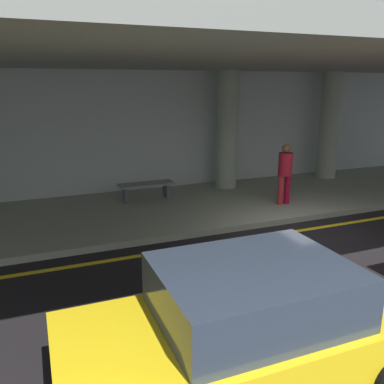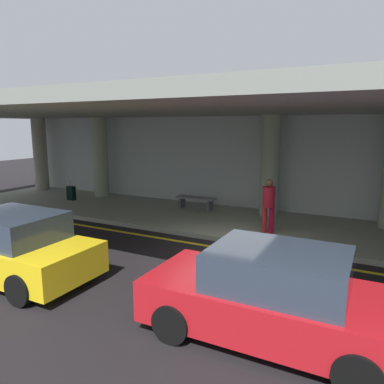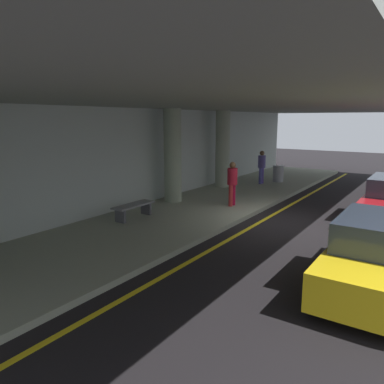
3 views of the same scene
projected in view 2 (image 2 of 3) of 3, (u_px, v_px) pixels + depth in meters
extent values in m
plane|color=black|center=(222.00, 255.00, 9.73)|extent=(60.00, 60.00, 0.00)
cube|color=gray|center=(257.00, 225.00, 12.43)|extent=(26.00, 4.20, 0.15)
cube|color=yellow|center=(229.00, 249.00, 10.16)|extent=(26.00, 0.14, 0.01)
cylinder|color=gray|center=(40.00, 154.00, 18.68)|extent=(0.69, 0.69, 3.65)
cylinder|color=gray|center=(100.00, 157.00, 16.88)|extent=(0.69, 0.69, 3.65)
cylinder|color=gray|center=(270.00, 166.00, 13.27)|extent=(0.69, 0.69, 3.65)
cube|color=gray|center=(256.00, 108.00, 11.30)|extent=(28.00, 13.20, 0.30)
cube|color=#ADB7B1|center=(276.00, 165.00, 14.07)|extent=(26.00, 0.30, 3.80)
cube|color=yellow|center=(12.00, 253.00, 8.25)|extent=(4.10, 1.80, 0.70)
cube|color=#2D3847|center=(12.00, 226.00, 8.09)|extent=(2.10, 1.60, 0.60)
cylinder|color=black|center=(84.00, 261.00, 8.43)|extent=(0.64, 0.22, 0.64)
cylinder|color=black|center=(20.00, 290.00, 6.94)|extent=(0.64, 0.22, 0.64)
cylinder|color=black|center=(7.00, 244.00, 9.65)|extent=(0.64, 0.22, 0.64)
cube|color=red|center=(270.00, 306.00, 5.85)|extent=(4.10, 1.80, 0.70)
cube|color=#2D3847|center=(278.00, 269.00, 5.69)|extent=(2.10, 1.60, 0.60)
cylinder|color=black|center=(364.00, 314.00, 6.03)|extent=(0.64, 0.22, 0.64)
cylinder|color=black|center=(358.00, 376.00, 4.54)|extent=(0.64, 0.22, 0.64)
cylinder|color=black|center=(215.00, 283.00, 7.25)|extent=(0.64, 0.22, 0.64)
cylinder|color=black|center=(172.00, 323.00, 5.76)|extent=(0.64, 0.22, 0.64)
cylinder|color=#AC2628|center=(264.00, 219.00, 11.25)|extent=(0.16, 0.16, 0.82)
cylinder|color=maroon|center=(271.00, 220.00, 11.15)|extent=(0.16, 0.16, 0.82)
cylinder|color=maroon|center=(269.00, 197.00, 11.07)|extent=(0.38, 0.38, 0.62)
sphere|color=brown|center=(269.00, 183.00, 10.99)|extent=(0.24, 0.24, 0.24)
cube|color=black|center=(71.00, 193.00, 16.21)|extent=(0.36, 0.22, 0.62)
cylinder|color=slate|center=(71.00, 183.00, 16.13)|extent=(0.02, 0.02, 0.28)
cube|color=slate|center=(196.00, 198.00, 14.37)|extent=(1.60, 0.50, 0.06)
cube|color=#4C4C51|center=(182.00, 202.00, 14.69)|extent=(0.10, 0.40, 0.42)
cube|color=#4C4C51|center=(210.00, 205.00, 14.13)|extent=(0.10, 0.40, 0.42)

